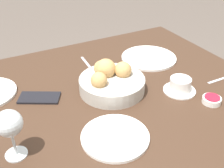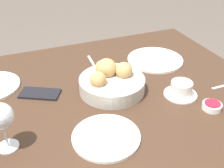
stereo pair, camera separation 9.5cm
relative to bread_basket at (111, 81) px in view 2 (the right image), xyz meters
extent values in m
cube|color=#3D281C|center=(0.05, 0.05, -0.06)|extent=(1.28, 1.05, 0.03)
cube|color=#3D281C|center=(-0.54, -0.43, -0.41)|extent=(0.06, 0.06, 0.67)
cylinder|color=#B2ADA3|center=(0.00, 0.01, -0.01)|extent=(0.25, 0.25, 0.05)
sphere|color=tan|center=(0.06, 0.02, 0.03)|extent=(0.06, 0.06, 0.06)
sphere|color=tan|center=(-0.05, 0.00, 0.03)|extent=(0.07, 0.07, 0.07)
sphere|color=tan|center=(0.00, -0.03, 0.04)|extent=(0.08, 0.08, 0.08)
sphere|color=tan|center=(0.01, -0.06, 0.03)|extent=(0.06, 0.06, 0.06)
cylinder|color=white|center=(-0.28, -0.15, -0.03)|extent=(0.26, 0.26, 0.01)
cylinder|color=white|center=(0.12, 0.25, -0.03)|extent=(0.21, 0.21, 0.01)
cylinder|color=silver|center=(0.40, 0.18, -0.04)|extent=(0.06, 0.06, 0.00)
cylinder|color=silver|center=(0.40, 0.18, 0.00)|extent=(0.01, 0.01, 0.07)
sphere|color=silver|center=(0.40, 0.18, 0.08)|extent=(0.08, 0.08, 0.08)
cylinder|color=white|center=(-0.23, 0.13, -0.04)|extent=(0.13, 0.13, 0.01)
cylinder|color=white|center=(-0.23, 0.13, -0.01)|extent=(0.08, 0.08, 0.05)
cylinder|color=white|center=(-0.28, 0.25, -0.03)|extent=(0.07, 0.07, 0.02)
cylinder|color=#A3192D|center=(-0.28, 0.25, -0.02)|extent=(0.06, 0.06, 0.00)
cube|color=#B7B7BC|center=(0.00, -0.25, -0.04)|extent=(0.02, 0.12, 0.00)
cube|color=black|center=(0.26, -0.07, -0.04)|extent=(0.17, 0.14, 0.01)
camera|label=1|loc=(0.43, 0.81, 0.56)|focal=45.00mm
camera|label=2|loc=(0.34, 0.85, 0.56)|focal=45.00mm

